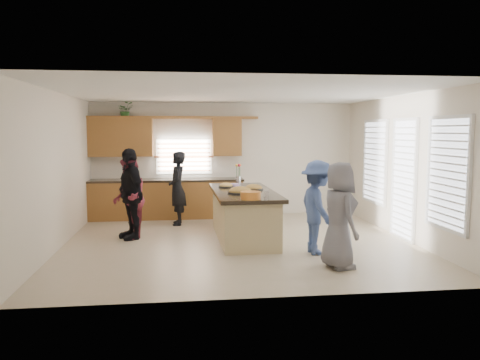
{
  "coord_description": "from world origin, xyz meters",
  "views": [
    {
      "loc": [
        -1.03,
        -8.66,
        2.11
      ],
      "look_at": [
        0.08,
        0.39,
        1.15
      ],
      "focal_mm": 35.0,
      "sensor_mm": 36.0,
      "label": 1
    }
  ],
  "objects": [
    {
      "name": "plate_stack",
      "position": [
        0.04,
        1.12,
        0.97
      ],
      "size": [
        0.23,
        0.23,
        0.05
      ],
      "primitive_type": "cylinder",
      "color": "#C09BE1",
      "rests_on": "island"
    },
    {
      "name": "salad_bowl",
      "position": [
        0.11,
        -0.87,
        1.02
      ],
      "size": [
        0.35,
        0.35,
        0.13
      ],
      "color": "orange",
      "rests_on": "island"
    },
    {
      "name": "woman_right_front",
      "position": [
        1.34,
        -1.82,
        0.82
      ],
      "size": [
        0.63,
        0.87,
        1.64
      ],
      "primitive_type": "imported",
      "rotation": [
        0.0,
        0.0,
        1.71
      ],
      "color": "slate",
      "rests_on": "ground"
    },
    {
      "name": "platter_mid",
      "position": [
        0.36,
        0.44,
        0.98
      ],
      "size": [
        0.39,
        0.39,
        0.16
      ],
      "color": "black",
      "rests_on": "island"
    },
    {
      "name": "woman_left_mid",
      "position": [
        -2.08,
        0.57,
        0.8
      ],
      "size": [
        0.75,
        0.88,
        1.6
      ],
      "primitive_type": "imported",
      "rotation": [
        0.0,
        0.0,
        -1.38
      ],
      "color": "maroon",
      "rests_on": "ground"
    },
    {
      "name": "platter_back",
      "position": [
        -0.15,
        0.91,
        0.98
      ],
      "size": [
        0.31,
        0.31,
        0.13
      ],
      "color": "black",
      "rests_on": "island"
    },
    {
      "name": "platter_front",
      "position": [
        0.03,
        -0.04,
        0.98
      ],
      "size": [
        0.48,
        0.48,
        0.19
      ],
      "color": "black",
      "rests_on": "island"
    },
    {
      "name": "back_cabinetry",
      "position": [
        -1.47,
        2.73,
        0.91
      ],
      "size": [
        4.08,
        0.66,
        2.46
      ],
      "color": "#955D2B",
      "rests_on": "ground"
    },
    {
      "name": "woman_left_front",
      "position": [
        -2.06,
        0.57,
        0.89
      ],
      "size": [
        0.86,
        1.12,
        1.78
      ],
      "primitive_type": "imported",
      "rotation": [
        0.0,
        0.0,
        -1.1
      ],
      "color": "black",
      "rests_on": "ground"
    },
    {
      "name": "floor",
      "position": [
        0.0,
        0.0,
        0.0
      ],
      "size": [
        6.5,
        6.5,
        0.0
      ],
      "primitive_type": "plane",
      "color": "#C7AE94",
      "rests_on": "ground"
    },
    {
      "name": "island",
      "position": [
        0.14,
        0.31,
        0.45
      ],
      "size": [
        1.19,
        2.72,
        0.95
      ],
      "rotation": [
        0.0,
        0.0,
        0.02
      ],
      "color": "#CCB67E",
      "rests_on": "ground"
    },
    {
      "name": "flower_vase",
      "position": [
        0.19,
        1.56,
        1.18
      ],
      "size": [
        0.14,
        0.14,
        0.43
      ],
      "color": "silver",
      "rests_on": "island"
    },
    {
      "name": "potted_plant",
      "position": [
        -2.38,
        2.82,
        2.6
      ],
      "size": [
        0.44,
        0.41,
        0.39
      ],
      "primitive_type": "imported",
      "rotation": [
        0.0,
        0.0,
        0.35
      ],
      "color": "#34692A",
      "rests_on": "back_cabinetry"
    },
    {
      "name": "woman_left_back",
      "position": [
        -1.16,
        1.85,
        0.83
      ],
      "size": [
        0.42,
        0.62,
        1.65
      ],
      "primitive_type": "imported",
      "rotation": [
        0.0,
        0.0,
        -1.54
      ],
      "color": "black",
      "rests_on": "ground"
    },
    {
      "name": "woman_right_back",
      "position": [
        1.25,
        -0.98,
        0.81
      ],
      "size": [
        0.68,
        1.09,
        1.61
      ],
      "primitive_type": "imported",
      "rotation": [
        0.0,
        0.0,
        1.65
      ],
      "color": "#3E5489",
      "rests_on": "ground"
    },
    {
      "name": "clear_cup",
      "position": [
        0.43,
        -0.58,
        1.0
      ],
      "size": [
        0.09,
        0.09,
        0.11
      ],
      "primitive_type": "cylinder",
      "color": "white",
      "rests_on": "island"
    },
    {
      "name": "room_shell",
      "position": [
        0.0,
        0.0,
        1.9
      ],
      "size": [
        6.52,
        6.02,
        2.81
      ],
      "color": "silver",
      "rests_on": "ground"
    },
    {
      "name": "right_wall_glazing",
      "position": [
        3.22,
        -0.13,
        1.34
      ],
      "size": [
        0.06,
        4.0,
        2.25
      ],
      "color": "white",
      "rests_on": "ground"
    }
  ]
}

